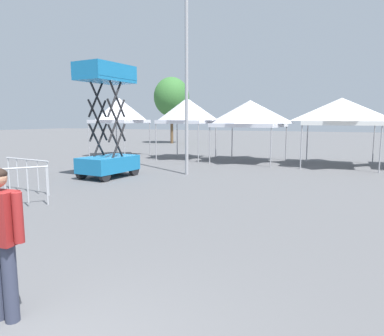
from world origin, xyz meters
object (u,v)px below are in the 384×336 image
at_px(crowd_barrier_mid_lot, 5,181).
at_px(canopy_tent_left_of_center, 250,114).
at_px(canopy_tent_far_left, 119,111).
at_px(crowd_barrier_by_lift, 27,169).
at_px(person_foreground, 0,234).
at_px(light_pole_near_lift, 187,42).
at_px(scissor_lift, 108,145).
at_px(canopy_tent_center, 187,111).
at_px(tree_behind_tents_right, 172,97).
at_px(canopy_tent_behind_left, 341,111).

bearing_deg(crowd_barrier_mid_lot, canopy_tent_left_of_center, 77.65).
height_order(canopy_tent_far_left, crowd_barrier_by_lift, canopy_tent_far_left).
height_order(canopy_tent_far_left, canopy_tent_left_of_center, canopy_tent_far_left).
height_order(canopy_tent_left_of_center, person_foreground, canopy_tent_left_of_center).
bearing_deg(light_pole_near_lift, scissor_lift, -141.48).
relative_size(canopy_tent_left_of_center, person_foreground, 1.99).
relative_size(canopy_tent_center, canopy_tent_left_of_center, 1.00).
height_order(person_foreground, tree_behind_tents_right, tree_behind_tents_right).
relative_size(person_foreground, crowd_barrier_mid_lot, 1.04).
xyz_separation_m(canopy_tent_center, canopy_tent_left_of_center, (3.77, 0.06, -0.19)).
bearing_deg(scissor_lift, canopy_tent_left_of_center, 63.91).
height_order(canopy_tent_far_left, tree_behind_tents_right, tree_behind_tents_right).
xyz_separation_m(scissor_lift, crowd_barrier_by_lift, (-0.43, -3.46, -0.56)).
distance_m(scissor_lift, person_foreground, 10.17).
distance_m(canopy_tent_left_of_center, canopy_tent_behind_left, 4.54).
bearing_deg(light_pole_near_lift, canopy_tent_far_left, 145.51).
bearing_deg(person_foreground, crowd_barrier_mid_lot, 143.27).
bearing_deg(crowd_barrier_by_lift, canopy_tent_center, 88.44).
distance_m(canopy_tent_behind_left, crowd_barrier_mid_lot, 14.79).
xyz_separation_m(canopy_tent_behind_left, light_pole_near_lift, (-5.66, -5.51, 2.69)).
distance_m(canopy_tent_center, crowd_barrier_mid_lot, 12.80).
relative_size(tree_behind_tents_right, crowd_barrier_mid_lot, 3.70).
relative_size(scissor_lift, crowd_barrier_by_lift, 2.11).
bearing_deg(scissor_lift, canopy_tent_center, 91.01).
bearing_deg(scissor_lift, person_foreground, -57.77).
distance_m(canopy_tent_far_left, canopy_tent_behind_left, 12.78).
height_order(canopy_tent_far_left, person_foreground, canopy_tent_far_left).
xyz_separation_m(scissor_lift, tree_behind_tents_right, (-7.48, 18.97, 3.15)).
bearing_deg(crowd_barrier_by_lift, crowd_barrier_mid_lot, -53.25).
bearing_deg(canopy_tent_behind_left, canopy_tent_left_of_center, -179.11).
distance_m(canopy_tent_center, tree_behind_tents_right, 13.82).
bearing_deg(crowd_barrier_by_lift, scissor_lift, 83.00).
height_order(canopy_tent_behind_left, person_foreground, canopy_tent_behind_left).
xyz_separation_m(canopy_tent_center, canopy_tent_behind_left, (8.31, 0.13, -0.12)).
bearing_deg(scissor_lift, tree_behind_tents_right, 111.52).
height_order(canopy_tent_left_of_center, tree_behind_tents_right, tree_behind_tents_right).
distance_m(canopy_tent_center, canopy_tent_left_of_center, 3.78).
distance_m(person_foreground, tree_behind_tents_right, 30.63).
xyz_separation_m(scissor_lift, person_foreground, (5.42, -8.60, -0.28)).
bearing_deg(crowd_barrier_mid_lot, scissor_lift, 99.53).
distance_m(person_foreground, crowd_barrier_by_lift, 7.78).
bearing_deg(canopy_tent_center, light_pole_near_lift, -63.81).
xyz_separation_m(light_pole_near_lift, crowd_barrier_by_lift, (-2.94, -5.47, -4.63)).
relative_size(canopy_tent_far_left, canopy_tent_behind_left, 1.01).
height_order(scissor_lift, crowd_barrier_mid_lot, scissor_lift).
bearing_deg(canopy_tent_far_left, canopy_tent_left_of_center, 3.87).
height_order(canopy_tent_left_of_center, scissor_lift, scissor_lift).
relative_size(person_foreground, crowd_barrier_by_lift, 0.85).
relative_size(scissor_lift, light_pole_near_lift, 0.46).
xyz_separation_m(canopy_tent_center, crowd_barrier_by_lift, (-0.29, -10.85, -2.05)).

